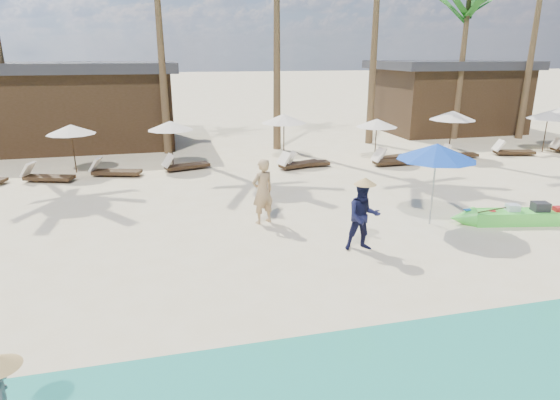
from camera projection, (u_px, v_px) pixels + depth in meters
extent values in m
plane|color=beige|center=(328.00, 268.00, 10.82)|extent=(240.00, 240.00, 0.00)
cube|color=#50E245|center=(525.00, 217.00, 13.60)|extent=(3.19, 1.26, 0.37)
cube|color=white|center=(525.00, 216.00, 13.60)|extent=(2.73, 1.00, 0.17)
cube|color=#262628|center=(540.00, 208.00, 13.54)|extent=(0.50, 0.43, 0.35)
cube|color=silver|center=(512.00, 209.00, 13.56)|extent=(0.40, 0.36, 0.28)
cube|color=red|center=(559.00, 210.00, 13.53)|extent=(0.34, 0.30, 0.22)
cylinder|color=red|center=(492.00, 212.00, 13.57)|extent=(0.22, 0.22, 0.09)
cylinder|color=#262628|center=(485.00, 214.00, 13.47)|extent=(0.20, 0.20, 0.08)
sphere|color=#CBBB7F|center=(475.00, 212.00, 13.49)|extent=(0.18, 0.18, 0.18)
imported|color=tan|center=(263.00, 191.00, 13.42)|extent=(0.81, 0.68, 1.91)
imported|color=#131434|center=(363.00, 216.00, 11.58)|extent=(0.94, 0.78, 1.76)
imported|color=gray|center=(4.00, 392.00, 5.97)|extent=(0.49, 0.64, 0.87)
cylinder|color=#99999E|center=(433.00, 186.00, 13.26)|extent=(0.05, 0.05, 2.30)
cone|color=#1445BC|center=(437.00, 152.00, 12.96)|extent=(2.20, 2.20, 0.45)
cylinder|color=#342215|center=(74.00, 150.00, 19.15)|extent=(0.05, 0.05, 1.94)
cone|color=silver|center=(71.00, 129.00, 18.90)|extent=(1.94, 1.94, 0.39)
cube|color=#342215|center=(49.00, 178.00, 18.02)|extent=(1.93, 1.13, 0.13)
cube|color=silver|center=(28.00, 169.00, 17.98)|extent=(0.57, 0.69, 0.54)
cube|color=#342215|center=(117.00, 172.00, 18.84)|extent=(1.99, 1.09, 0.13)
cube|color=silver|center=(96.00, 164.00, 18.76)|extent=(0.57, 0.70, 0.55)
cylinder|color=#342215|center=(172.00, 145.00, 20.13)|extent=(0.05, 0.05, 1.94)
cone|color=silver|center=(170.00, 125.00, 19.88)|extent=(1.94, 1.94, 0.39)
cube|color=#342215|center=(187.00, 166.00, 19.87)|extent=(1.96, 1.08, 0.13)
cube|color=silver|center=(168.00, 160.00, 19.38)|extent=(0.56, 0.69, 0.54)
cylinder|color=#342215|center=(284.00, 138.00, 21.34)|extent=(0.05, 0.05, 2.08)
cone|color=silver|center=(284.00, 118.00, 21.07)|extent=(2.08, 2.08, 0.42)
cube|color=#342215|center=(309.00, 163.00, 20.36)|extent=(1.81, 0.61, 0.13)
cube|color=silver|center=(291.00, 157.00, 20.07)|extent=(0.41, 0.59, 0.53)
cube|color=#342215|center=(301.00, 164.00, 20.19)|extent=(1.99, 1.15, 0.13)
cube|color=silver|center=(284.00, 159.00, 19.68)|extent=(0.59, 0.71, 0.55)
cylinder|color=#342215|center=(376.00, 141.00, 21.30)|extent=(0.05, 0.05, 1.87)
cone|color=silver|center=(377.00, 123.00, 21.06)|extent=(1.87, 1.87, 0.37)
cube|color=#342215|center=(395.00, 162.00, 20.65)|extent=(1.91, 0.65, 0.13)
cube|color=silver|center=(378.00, 155.00, 20.34)|extent=(0.44, 0.62, 0.55)
cube|color=#342215|center=(392.00, 157.00, 21.62)|extent=(1.69, 0.93, 0.11)
cube|color=silver|center=(380.00, 153.00, 21.21)|extent=(0.49, 0.60, 0.47)
cylinder|color=#342215|center=(451.00, 135.00, 22.09)|extent=(0.05, 0.05, 2.12)
cone|color=silver|center=(453.00, 115.00, 21.82)|extent=(2.12, 2.12, 0.42)
cube|color=#342215|center=(459.00, 155.00, 22.11)|extent=(1.73, 0.70, 0.12)
cube|color=silver|center=(445.00, 149.00, 21.92)|extent=(0.43, 0.58, 0.49)
cylinder|color=#342215|center=(545.00, 132.00, 23.17)|extent=(0.05, 0.05, 1.99)
cone|color=silver|center=(548.00, 115.00, 22.91)|extent=(1.99, 1.99, 0.40)
cube|color=#342215|center=(514.00, 152.00, 22.69)|extent=(1.93, 1.01, 0.13)
cube|color=silver|center=(498.00, 145.00, 22.59)|extent=(0.54, 0.68, 0.54)
cube|color=silver|center=(556.00, 143.00, 23.30)|extent=(0.48, 0.62, 0.51)
cone|color=brown|center=(161.00, 47.00, 21.76)|extent=(0.40, 0.40, 10.08)
cone|color=brown|center=(277.00, 34.00, 22.60)|extent=(0.40, 0.40, 11.26)
cone|color=brown|center=(376.00, 15.00, 23.86)|extent=(0.40, 0.40, 13.16)
cone|color=brown|center=(461.00, 66.00, 25.98)|extent=(0.40, 0.40, 8.07)
cone|color=brown|center=(533.00, 42.00, 25.67)|extent=(0.40, 0.40, 10.64)
cube|color=#342215|center=(75.00, 110.00, 24.63)|extent=(10.00, 6.00, 3.80)
cube|color=#2D2D33|center=(69.00, 67.00, 23.98)|extent=(10.80, 6.60, 0.50)
cube|color=#342215|center=(446.00, 100.00, 29.65)|extent=(8.00, 6.00, 3.80)
cube|color=#2D2D33|center=(449.00, 65.00, 29.00)|extent=(8.80, 6.60, 0.50)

